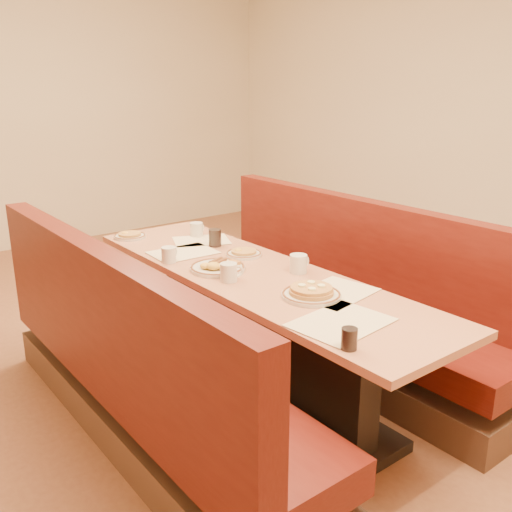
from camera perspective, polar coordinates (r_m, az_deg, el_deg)
ground at (r=3.48m, az=-0.16°, el=-13.44°), size 8.00×8.00×0.00m
room_envelope at (r=3.00m, az=-0.19°, el=20.22°), size 6.04×8.04×2.82m
diner_table at (r=3.31m, az=-0.17°, el=-7.84°), size 0.70×2.50×0.75m
booth_left at (r=2.97m, az=-11.66°, el=-11.57°), size 0.55×2.50×1.05m
booth_right at (r=3.77m, az=8.72°, el=-5.04°), size 0.55×2.50×1.05m
placemat_near_left at (r=2.55m, az=8.50°, el=-6.56°), size 0.46×0.36×0.00m
placemat_near_right at (r=2.89m, az=7.86°, el=-3.64°), size 0.45×0.37×0.00m
placemat_far_left at (r=3.55m, az=-7.31°, el=0.35°), size 0.39×0.30×0.00m
placemat_far_right at (r=3.80m, az=-5.48°, el=1.56°), size 0.44×0.39×0.00m
pancake_plate at (r=2.82m, az=5.55°, el=-3.70°), size 0.29×0.29×0.07m
eggs_plate at (r=3.21m, az=-3.87°, el=-1.10°), size 0.31×0.31×0.06m
extra_plate_mid at (r=3.47m, az=-1.24°, el=0.29°), size 0.22×0.22×0.04m
extra_plate_far at (r=3.96m, az=-12.52°, el=2.01°), size 0.22×0.22×0.04m
coffee_mug_a at (r=3.16m, az=4.31°, el=-0.73°), size 0.14×0.10×0.10m
coffee_mug_b at (r=3.02m, az=-2.68°, el=-1.60°), size 0.13×0.09×0.10m
coffee_mug_c at (r=3.91m, az=-5.94°, el=2.67°), size 0.12×0.09×0.10m
coffee_mug_d at (r=3.37m, az=-8.68°, el=0.17°), size 0.12×0.09×0.09m
soda_tumbler_near at (r=2.30m, az=9.31°, el=-8.17°), size 0.07×0.07×0.09m
soda_tumbler_mid at (r=3.67m, az=-4.13°, el=1.83°), size 0.08×0.08×0.11m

